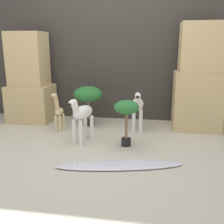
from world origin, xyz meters
TOP-DOWN VIEW (x-y plane):
  - ground_plane at (0.00, 0.00)m, footprint 14.00×14.00m
  - wall_back at (0.00, 1.56)m, footprint 6.40×0.08m
  - rock_pillar_left at (-1.34, 1.17)m, footprint 0.70×0.56m
  - rock_pillar_right at (1.34, 1.17)m, footprint 0.70×0.56m
  - zebra_right at (0.46, 0.93)m, footprint 0.19×0.48m
  - zebra_left at (-0.23, 0.32)m, footprint 0.29×0.49m
  - giraffe_figurine at (-0.69, 0.68)m, footprint 0.11×0.35m
  - potted_palm_front at (0.36, 0.27)m, footprint 0.31×0.31m
  - potted_palm_back at (-0.33, 1.06)m, footprint 0.45×0.45m
  - surfboard at (0.34, -0.34)m, footprint 1.38×0.52m

SIDE VIEW (x-z plane):
  - ground_plane at x=0.00m, z-range 0.00..0.00m
  - surfboard at x=0.34m, z-range -0.02..0.06m
  - giraffe_figurine at x=-0.69m, z-range 0.02..0.62m
  - zebra_right at x=0.46m, z-range 0.07..0.68m
  - zebra_left at x=-0.23m, z-range 0.07..0.68m
  - potted_palm_front at x=0.36m, z-range 0.17..0.76m
  - potted_palm_back at x=-0.33m, z-range 0.16..0.79m
  - rock_pillar_left at x=-1.34m, z-range -0.08..1.38m
  - rock_pillar_right at x=1.34m, z-range -0.06..1.52m
  - wall_back at x=0.00m, z-range 0.00..2.20m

